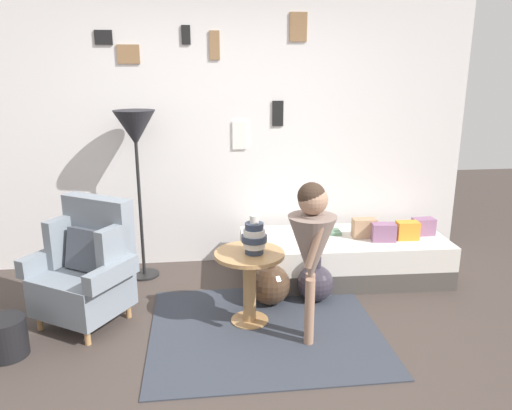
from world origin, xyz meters
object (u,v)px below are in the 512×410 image
object	(u,v)px
book_on_daybed	(329,232)
daybed	(343,257)
side_table	(249,273)
vase_striped	(254,237)
demijohn_far	(315,283)
armchair	(87,268)
floor_lamp	(135,136)
demijohn_near	(270,284)
person_child	(312,242)
magazine_basket	(6,337)

from	to	relation	value
book_on_daybed	daybed	bearing A→B (deg)	-47.41
side_table	vase_striped	world-z (taller)	vase_striped
daybed	vase_striped	distance (m)	1.32
daybed	demijohn_far	size ratio (longest dim) A/B	4.83
armchair	daybed	xyz separation A→B (m)	(2.21, 0.58, -0.24)
floor_lamp	book_on_daybed	distance (m)	2.00
armchair	book_on_daybed	xyz separation A→B (m)	(2.10, 0.70, -0.02)
daybed	floor_lamp	size ratio (longest dim) A/B	1.22
floor_lamp	armchair	bearing A→B (deg)	-111.82
floor_lamp	demijohn_near	size ratio (longest dim) A/B	3.65
armchair	person_child	xyz separation A→B (m)	(1.64, -0.51, 0.33)
demijohn_far	daybed	bearing A→B (deg)	50.84
book_on_daybed	demijohn_near	xyz separation A→B (m)	(-0.65, -0.59, -0.24)
floor_lamp	demijohn_near	xyz separation A→B (m)	(1.11, -0.72, -1.17)
vase_striped	magazine_basket	size ratio (longest dim) A/B	1.07
vase_striped	magazine_basket	bearing A→B (deg)	-171.94
floor_lamp	magazine_basket	distance (m)	1.94
armchair	book_on_daybed	bearing A→B (deg)	18.36
demijohn_near	demijohn_far	bearing A→B (deg)	1.89
floor_lamp	demijohn_near	distance (m)	1.77
book_on_daybed	demijohn_far	world-z (taller)	book_on_daybed
floor_lamp	demijohn_near	bearing A→B (deg)	-32.93
person_child	book_on_daybed	xyz separation A→B (m)	(0.46, 1.21, -0.35)
daybed	book_on_daybed	size ratio (longest dim) A/B	8.75
demijohn_near	magazine_basket	size ratio (longest dim) A/B	1.54
book_on_daybed	magazine_basket	xyz separation A→B (m)	(-2.58, -1.15, -0.28)
side_table	floor_lamp	bearing A→B (deg)	131.96
book_on_daybed	magazine_basket	bearing A→B (deg)	-155.91
floor_lamp	book_on_daybed	xyz separation A→B (m)	(1.77, -0.13, -0.93)
vase_striped	person_child	distance (m)	0.48
floor_lamp	magazine_basket	world-z (taller)	floor_lamp
vase_striped	magazine_basket	world-z (taller)	vase_striped
daybed	floor_lamp	xyz separation A→B (m)	(-1.88, 0.25, 1.15)
side_table	magazine_basket	size ratio (longest dim) A/B	2.08
floor_lamp	person_child	world-z (taller)	floor_lamp
vase_striped	armchair	bearing A→B (deg)	170.78
vase_striped	floor_lamp	xyz separation A→B (m)	(-0.95, 1.03, 0.64)
demijohn_near	magazine_basket	bearing A→B (deg)	-163.73
demijohn_near	magazine_basket	distance (m)	2.00
person_child	armchair	bearing A→B (deg)	162.65
side_table	person_child	xyz separation A→B (m)	(0.40, -0.33, 0.36)
side_table	person_child	world-z (taller)	person_child
armchair	demijohn_near	distance (m)	1.47
daybed	person_child	distance (m)	1.35
side_table	demijohn_near	world-z (taller)	side_table
side_table	floor_lamp	distance (m)	1.65
armchair	vase_striped	bearing A→B (deg)	-9.22
daybed	armchair	bearing A→B (deg)	-165.43
daybed	magazine_basket	xyz separation A→B (m)	(-2.69, -1.03, -0.06)
armchair	floor_lamp	distance (m)	1.27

